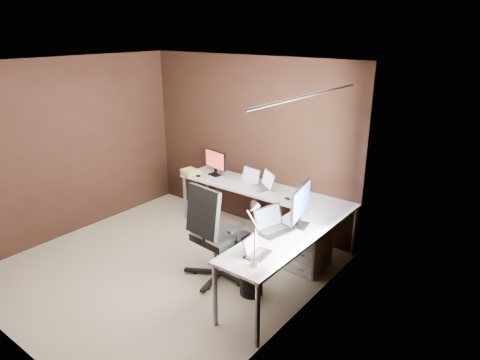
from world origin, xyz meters
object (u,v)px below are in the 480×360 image
at_px(desk_lamp, 253,225).
at_px(laptop_silver, 264,185).
at_px(wastebasket, 251,282).
at_px(book_stack, 190,172).
at_px(drawer_pedestal, 309,245).
at_px(laptop_white, 248,180).
at_px(monitor_right, 301,204).
at_px(office_chair, 217,251).
at_px(monitor_left, 215,161).
at_px(laptop_black_big, 272,226).
at_px(laptop_black_small, 256,250).

bearing_deg(desk_lamp, laptop_silver, 120.34).
distance_m(laptop_silver, desk_lamp, 2.00).
bearing_deg(wastebasket, book_stack, 151.42).
relative_size(drawer_pedestal, laptop_white, 1.79).
height_order(laptop_white, book_stack, laptop_white).
distance_m(drawer_pedestal, laptop_silver, 1.12).
bearing_deg(laptop_silver, monitor_right, -1.89).
bearing_deg(office_chair, monitor_left, 137.21).
distance_m(drawer_pedestal, laptop_black_big, 0.82).
relative_size(monitor_left, laptop_silver, 0.99).
relative_size(drawer_pedestal, book_stack, 1.78).
relative_size(drawer_pedestal, laptop_black_big, 1.36).
xyz_separation_m(laptop_black_small, desk_lamp, (0.05, -0.12, 0.34)).
bearing_deg(wastebasket, monitor_left, 141.76).
bearing_deg(laptop_white, laptop_black_big, -36.37).
height_order(laptop_white, wastebasket, laptop_white).
bearing_deg(laptop_black_small, monitor_right, -7.31).
bearing_deg(wastebasket, drawer_pedestal, 76.19).
xyz_separation_m(book_stack, office_chair, (1.42, -1.03, -0.42)).
bearing_deg(laptop_black_small, laptop_silver, 26.23).
relative_size(monitor_left, laptop_black_small, 1.49).
height_order(monitor_left, office_chair, office_chair).
xyz_separation_m(drawer_pedestal, wastebasket, (-0.22, -0.91, -0.15)).
bearing_deg(wastebasket, laptop_black_big, 69.04).
height_order(monitor_left, desk_lamp, desk_lamp).
xyz_separation_m(monitor_right, laptop_white, (-1.30, 0.76, -0.23)).
xyz_separation_m(laptop_black_small, wastebasket, (-0.26, 0.30, -0.62)).
xyz_separation_m(monitor_right, wastebasket, (-0.28, -0.54, -0.85)).
bearing_deg(monitor_right, laptop_black_small, 166.55).
distance_m(drawer_pedestal, monitor_right, 0.79).
height_order(laptop_silver, book_stack, laptop_silver).
relative_size(drawer_pedestal, desk_lamp, 0.99).
bearing_deg(laptop_silver, laptop_black_small, -23.73).
relative_size(laptop_black_small, book_stack, 0.88).
xyz_separation_m(drawer_pedestal, laptop_black_big, (-0.13, -0.65, 0.49)).
distance_m(book_stack, office_chair, 1.80).
height_order(book_stack, office_chair, office_chair).
distance_m(monitor_right, laptop_white, 1.52).
bearing_deg(monitor_right, laptop_black_big, 134.69).
height_order(drawer_pedestal, book_stack, book_stack).
bearing_deg(desk_lamp, monitor_right, 90.66).
relative_size(laptop_white, desk_lamp, 0.55).
bearing_deg(office_chair, laptop_black_small, -16.44).
distance_m(laptop_black_big, desk_lamp, 0.77).
bearing_deg(wastebasket, laptop_white, 128.05).
height_order(drawer_pedestal, monitor_right, monitor_right).
bearing_deg(monitor_right, book_stack, 64.74).
height_order(monitor_right, book_stack, monitor_right).
distance_m(monitor_right, office_chair, 1.15).
bearing_deg(laptop_black_small, laptop_black_big, 11.04).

